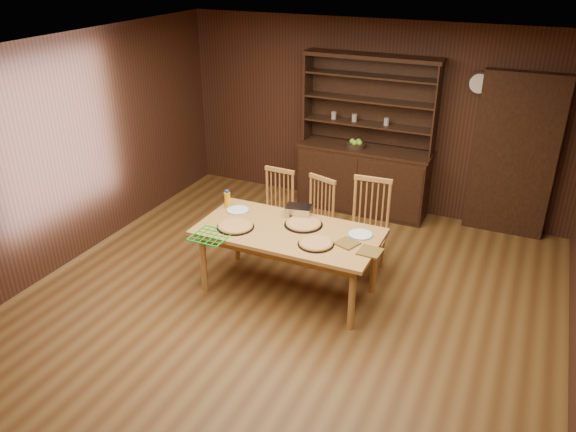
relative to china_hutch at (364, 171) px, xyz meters
The scene contains 20 objects.
floor 2.82m from the china_hutch, 89.99° to the right, with size 6.00×6.00×0.00m, color brown.
room_shell 2.92m from the china_hutch, 89.99° to the right, with size 6.00×6.00×6.00m.
china_hutch is the anchor object (origin of this frame).
doorway 1.96m from the china_hutch, ahead, with size 1.00×0.18×2.10m, color #311C10.
wall_clock 1.89m from the china_hutch, ahead, with size 0.30×0.05×0.30m.
dining_table 2.37m from the china_hutch, 91.97° to the right, with size 1.92×0.96×0.75m.
chair_left 1.63m from the china_hutch, 113.47° to the right, with size 0.43×0.42×1.01m.
chair_center 1.49m from the china_hutch, 94.46° to the right, with size 0.51×0.49×0.99m.
chair_right 1.65m from the china_hutch, 70.57° to the right, with size 0.49×0.47×1.12m.
pizza_left 2.62m from the china_hutch, 103.65° to the right, with size 0.40×0.40×0.04m.
pizza_right 2.56m from the china_hutch, 83.30° to the right, with size 0.37×0.37×0.04m.
pizza_center 2.20m from the china_hutch, 89.61° to the right, with size 0.41×0.41×0.04m.
cooling_rack 2.93m from the china_hutch, 104.90° to the right, with size 0.35×0.35×0.02m, color green, non-canonical shape.
plate_left 2.32m from the china_hutch, 110.17° to the right, with size 0.26×0.26×0.02m.
plate_right 2.26m from the china_hutch, 73.52° to the right, with size 0.26×0.26×0.02m.
foil_dish 2.01m from the china_hutch, 93.66° to the right, with size 0.28×0.20×0.11m, color silver.
juice_bottle 2.34m from the china_hutch, 114.12° to the right, with size 0.07×0.07×0.21m.
pot_holder_a 2.61m from the china_hutch, 71.23° to the right, with size 0.22×0.22×0.02m, color #AA1E13.
pot_holder_b 2.47m from the china_hutch, 76.46° to the right, with size 0.20×0.20×0.02m, color #AA1E13.
fruit_bowl 0.41m from the china_hutch, 149.75° to the right, with size 0.26×0.26×0.12m.
Camera 1 is at (2.09, -4.37, 3.45)m, focal length 35.00 mm.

